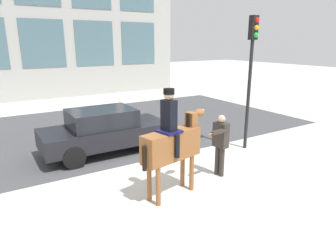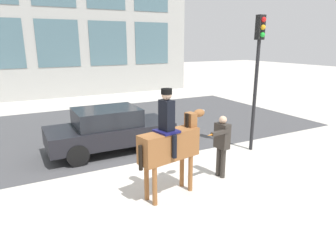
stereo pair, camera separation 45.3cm
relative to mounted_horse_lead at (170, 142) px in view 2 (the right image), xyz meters
name	(u,v)px [view 2 (the right image)]	position (x,y,z in m)	size (l,w,h in m)	color
ground_plane	(141,169)	(-0.06, 1.65, -1.30)	(80.00, 80.00, 0.00)	beige
road_surface	(96,128)	(-0.06, 6.40, -1.30)	(18.15, 8.50, 0.01)	#444447
mounted_horse_lead	(170,142)	(0.00, 0.00, 0.00)	(1.89, 0.72, 2.53)	brown
pedestrian_bystander	(222,142)	(1.64, 0.23, -0.32)	(0.82, 0.52, 1.67)	#332D28
street_car_near_lane	(110,129)	(-0.35, 3.52, -0.56)	(4.00, 1.77, 1.44)	black
traffic_light	(258,63)	(3.85, 1.43, 1.54)	(0.24, 0.29, 4.27)	black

